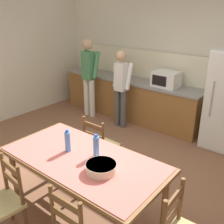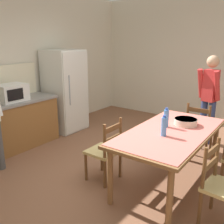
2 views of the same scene
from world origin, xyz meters
TOP-DOWN VIEW (x-y plane):
  - ground_plane at (0.00, 0.00)m, footprint 8.32×8.32m
  - wall_back at (0.00, 2.66)m, footprint 6.52×0.12m
  - kitchen_counter at (-1.19, 2.23)m, footprint 3.37×0.66m
  - counter_splashback at (-1.18, 2.54)m, footprint 3.33×0.03m
  - microwave at (-0.30, 2.21)m, footprint 0.50×0.39m
  - paper_bag at (-1.39, 2.20)m, footprint 0.24×0.16m
  - dining_table at (0.20, -0.59)m, footprint 1.92×0.98m
  - bottle_near_centre at (-0.04, -0.59)m, footprint 0.07×0.07m
  - bottle_off_centre at (0.30, -0.47)m, footprint 0.07×0.07m
  - serving_bowl at (0.54, -0.66)m, footprint 0.32×0.32m
  - chair_side_far_left at (-0.24, 0.18)m, footprint 0.42×0.40m
  - chair_side_near_left at (-0.21, -1.37)m, footprint 0.45×0.43m
  - person_at_sink at (-1.93, 1.71)m, footprint 0.44×0.30m
  - person_at_counter at (-1.02, 1.69)m, footprint 0.40×0.27m

SIDE VIEW (x-z plane):
  - ground_plane at x=0.00m, z-range 0.00..0.00m
  - chair_side_far_left at x=-0.24m, z-range -0.01..0.90m
  - chair_side_near_left at x=-0.21m, z-range -0.01..0.90m
  - kitchen_counter at x=-1.19m, z-range 0.00..0.89m
  - dining_table at x=0.20m, z-range 0.31..1.10m
  - serving_bowl at x=0.54m, z-range 0.79..0.88m
  - person_at_counter at x=-1.02m, z-range 0.10..1.68m
  - bottle_near_centre at x=-0.04m, z-range 0.77..1.04m
  - bottle_off_centre at x=0.30m, z-range 0.77..1.04m
  - person_at_sink at x=-1.93m, z-range 0.11..1.84m
  - microwave at x=-0.30m, z-range 0.88..1.18m
  - paper_bag at x=-1.39m, z-range 0.88..1.24m
  - counter_splashback at x=-1.18m, z-range 0.88..1.48m
  - wall_back at x=0.00m, z-range 0.00..2.90m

